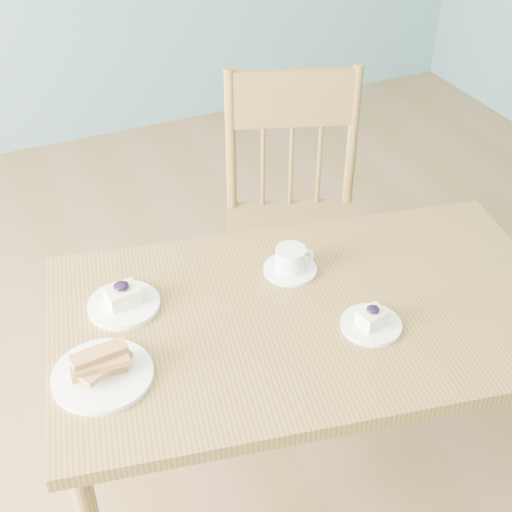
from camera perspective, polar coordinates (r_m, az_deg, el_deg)
room at (r=1.36m, az=-4.33°, el=14.01°), size 5.01×5.01×2.71m
dining_table at (r=1.85m, az=4.20°, el=-5.88°), size 1.41×0.97×0.69m
dining_chair at (r=2.43m, az=3.17°, el=2.78°), size 0.58×0.56×1.00m
cheesecake_plate_near at (r=1.76m, az=9.22°, el=-5.21°), size 0.15×0.15×0.06m
cheesecake_plate_far at (r=1.82m, az=-10.56°, el=-3.55°), size 0.18×0.18×0.08m
coffee_cup at (r=1.90m, az=2.81°, el=-0.45°), size 0.14×0.14×0.07m
biscotti_plate at (r=1.65m, az=-12.24°, el=-8.92°), size 0.23×0.23×0.08m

